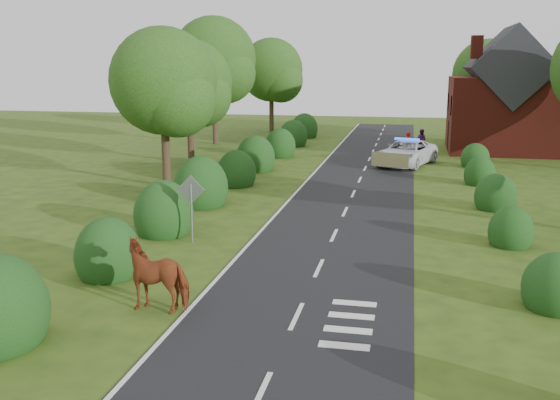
% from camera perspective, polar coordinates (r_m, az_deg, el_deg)
% --- Properties ---
extents(ground, '(120.00, 120.00, 0.00)m').
position_cam_1_polar(ground, '(20.22, 3.57, -6.28)').
color(ground, '#2D4316').
extents(road, '(6.00, 70.00, 0.02)m').
position_cam_1_polar(road, '(34.68, 7.17, 1.54)').
color(road, black).
rests_on(road, ground).
extents(road_markings, '(4.96, 70.00, 0.01)m').
position_cam_1_polar(road_markings, '(32.82, 4.08, 1.02)').
color(road_markings, white).
rests_on(road_markings, road).
extents(hedgerow_left, '(2.75, 50.41, 3.00)m').
position_cam_1_polar(hedgerow_left, '(32.52, -4.81, 2.20)').
color(hedgerow_left, '#134412').
rests_on(hedgerow_left, ground).
extents(hedgerow_right, '(2.10, 45.78, 2.10)m').
position_cam_1_polar(hedgerow_right, '(31.00, 18.83, 0.71)').
color(hedgerow_right, '#134412').
rests_on(hedgerow_right, ground).
extents(tree_left_a, '(5.74, 5.60, 8.38)m').
position_cam_1_polar(tree_left_a, '(33.27, -10.31, 10.24)').
color(tree_left_a, '#332316').
rests_on(tree_left_a, ground).
extents(tree_left_b, '(5.74, 5.60, 8.07)m').
position_cam_1_polar(tree_left_b, '(41.28, -8.05, 10.27)').
color(tree_left_b, '#332316').
rests_on(tree_left_b, ground).
extents(tree_left_c, '(6.97, 6.80, 10.22)m').
position_cam_1_polar(tree_left_c, '(51.17, -5.81, 12.37)').
color(tree_left_c, '#332316').
rests_on(tree_left_c, ground).
extents(tree_left_d, '(6.15, 6.00, 8.89)m').
position_cam_1_polar(tree_left_d, '(60.23, -0.57, 11.57)').
color(tree_left_d, '#332316').
rests_on(tree_left_d, ground).
extents(tree_right_c, '(6.15, 6.00, 8.58)m').
position_cam_1_polar(tree_right_c, '(57.21, 18.76, 10.59)').
color(tree_right_c, '#332316').
rests_on(tree_right_c, ground).
extents(road_sign, '(1.06, 0.08, 2.53)m').
position_cam_1_polar(road_sign, '(22.85, -8.13, 0.10)').
color(road_sign, gray).
rests_on(road_sign, ground).
extents(house, '(8.00, 7.40, 9.17)m').
position_cam_1_polar(house, '(49.51, 19.94, 8.53)').
color(house, maroon).
rests_on(house, ground).
extents(cow, '(2.23, 1.21, 1.56)m').
position_cam_1_polar(cow, '(17.23, -10.98, -7.10)').
color(cow, maroon).
rests_on(cow, ground).
extents(police_van, '(4.41, 6.36, 1.76)m').
position_cam_1_polar(police_van, '(41.31, 11.48, 4.24)').
color(police_van, white).
rests_on(police_van, ground).
extents(pedestrian_red, '(0.74, 0.64, 1.70)m').
position_cam_1_polar(pedestrian_red, '(45.60, 11.58, 5.04)').
color(pedestrian_red, '#B00E06').
rests_on(pedestrian_red, ground).
extents(pedestrian_purple, '(0.99, 0.89, 1.69)m').
position_cam_1_polar(pedestrian_purple, '(48.09, 12.77, 5.35)').
color(pedestrian_purple, '#4F1869').
rests_on(pedestrian_purple, ground).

